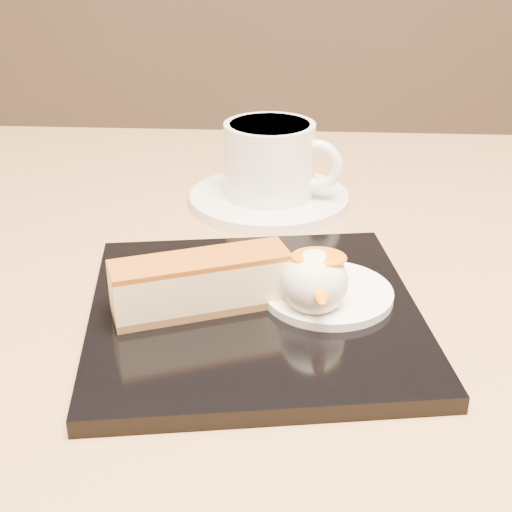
# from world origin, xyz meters

# --- Properties ---
(table) EXTENTS (0.80, 0.80, 0.72)m
(table) POSITION_xyz_m (0.00, 0.00, 0.56)
(table) COLOR black
(table) RESTS_ON ground
(dessert_plate) EXTENTS (0.25, 0.25, 0.01)m
(dessert_plate) POSITION_xyz_m (0.03, -0.05, 0.73)
(dessert_plate) COLOR black
(dessert_plate) RESTS_ON table
(cheesecake) EXTENTS (0.12, 0.07, 0.04)m
(cheesecake) POSITION_xyz_m (-0.00, -0.05, 0.75)
(cheesecake) COLOR brown
(cheesecake) RESTS_ON dessert_plate
(cream_smear) EXTENTS (0.09, 0.09, 0.01)m
(cream_smear) POSITION_xyz_m (0.08, -0.03, 0.73)
(cream_smear) COLOR white
(cream_smear) RESTS_ON dessert_plate
(ice_cream_scoop) EXTENTS (0.04, 0.04, 0.04)m
(ice_cream_scoop) POSITION_xyz_m (0.07, -0.05, 0.75)
(ice_cream_scoop) COLOR white
(ice_cream_scoop) RESTS_ON cream_smear
(mango_sauce) EXTENTS (0.04, 0.03, 0.01)m
(mango_sauce) POSITION_xyz_m (0.08, -0.05, 0.77)
(mango_sauce) COLOR orange
(mango_sauce) RESTS_ON ice_cream_scoop
(mint_sprig) EXTENTS (0.03, 0.02, 0.00)m
(mint_sprig) POSITION_xyz_m (0.05, -0.01, 0.74)
(mint_sprig) COLOR green
(mint_sprig) RESTS_ON cream_smear
(saucer) EXTENTS (0.15, 0.15, 0.01)m
(saucer) POSITION_xyz_m (0.03, 0.16, 0.72)
(saucer) COLOR white
(saucer) RESTS_ON table
(coffee_cup) EXTENTS (0.11, 0.08, 0.07)m
(coffee_cup) POSITION_xyz_m (0.04, 0.16, 0.77)
(coffee_cup) COLOR white
(coffee_cup) RESTS_ON saucer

